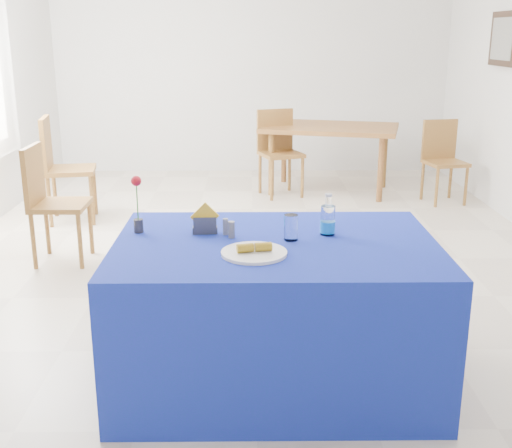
% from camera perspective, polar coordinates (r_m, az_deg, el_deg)
% --- Properties ---
extents(floor, '(7.00, 7.00, 0.00)m').
position_cam_1_polar(floor, '(5.18, -0.23, -3.15)').
color(floor, beige).
rests_on(floor, ground).
extents(room_shell, '(7.00, 7.00, 7.00)m').
position_cam_1_polar(room_shell, '(4.88, -0.26, 16.56)').
color(room_shell, silver).
rests_on(room_shell, ground).
extents(picture_frame, '(0.06, 0.64, 0.52)m').
position_cam_1_polar(picture_frame, '(6.95, 21.27, 15.09)').
color(picture_frame, black).
rests_on(picture_frame, room_shell).
extents(picture_art, '(0.02, 0.52, 0.40)m').
position_cam_1_polar(picture_art, '(6.94, 21.07, 15.11)').
color(picture_art, '#998C66').
rests_on(picture_art, room_shell).
extents(plate, '(0.31, 0.31, 0.01)m').
position_cam_1_polar(plate, '(2.99, -0.17, -2.58)').
color(plate, white).
rests_on(plate, blue_table).
extents(drinking_glass, '(0.07, 0.07, 0.13)m').
position_cam_1_polar(drinking_glass, '(3.18, 3.12, -0.31)').
color(drinking_glass, white).
rests_on(drinking_glass, blue_table).
extents(salt_shaker, '(0.03, 0.03, 0.08)m').
position_cam_1_polar(salt_shaker, '(3.27, -2.73, -0.24)').
color(salt_shaker, slate).
rests_on(salt_shaker, blue_table).
extents(pepper_shaker, '(0.03, 0.03, 0.08)m').
position_cam_1_polar(pepper_shaker, '(3.22, -2.19, -0.51)').
color(pepper_shaker, slate).
rests_on(pepper_shaker, blue_table).
extents(blue_table, '(1.60, 1.10, 0.76)m').
position_cam_1_polar(blue_table, '(3.31, 1.71, -7.82)').
color(blue_table, navy).
rests_on(blue_table, floor).
extents(water_bottle, '(0.08, 0.08, 0.21)m').
position_cam_1_polar(water_bottle, '(3.29, 6.40, 0.27)').
color(water_bottle, white).
rests_on(water_bottle, blue_table).
extents(napkin_holder, '(0.15, 0.06, 0.16)m').
position_cam_1_polar(napkin_holder, '(3.30, -4.57, -0.00)').
color(napkin_holder, '#3A3A3F').
rests_on(napkin_holder, blue_table).
extents(rose_vase, '(0.05, 0.05, 0.30)m').
position_cam_1_polar(rose_vase, '(3.34, -10.50, 1.70)').
color(rose_vase, '#28282D').
rests_on(rose_vase, blue_table).
extents(oak_table, '(1.67, 1.29, 0.76)m').
position_cam_1_polar(oak_table, '(7.35, 6.60, 8.08)').
color(oak_table, brown).
rests_on(oak_table, floor).
extents(chair_bg_left, '(0.54, 0.54, 0.94)m').
position_cam_1_polar(chair_bg_left, '(7.20, 1.99, 6.94)').
color(chair_bg_left, olive).
rests_on(chair_bg_left, floor).
extents(chair_bg_right, '(0.46, 0.46, 0.87)m').
position_cam_1_polar(chair_bg_right, '(7.18, 16.24, 5.90)').
color(chair_bg_right, olive).
rests_on(chair_bg_right, floor).
extents(chair_win_a, '(0.42, 0.42, 0.93)m').
position_cam_1_polar(chair_win_a, '(5.25, -17.96, 2.40)').
color(chair_win_a, olive).
rests_on(chair_win_a, floor).
extents(chair_win_b, '(0.52, 0.52, 1.01)m').
position_cam_1_polar(chair_win_b, '(6.38, -17.02, 5.30)').
color(chair_win_b, olive).
rests_on(chair_win_b, floor).
extents(banana_pieces, '(0.17, 0.08, 0.04)m').
position_cam_1_polar(banana_pieces, '(2.97, -0.13, -2.09)').
color(banana_pieces, yellow).
rests_on(banana_pieces, plate).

